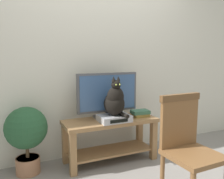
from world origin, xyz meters
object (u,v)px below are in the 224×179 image
(wooden_chair, at_px, (187,142))
(book_stack, at_px, (140,113))
(tv, at_px, (108,94))
(potted_plant, at_px, (26,133))
(cat, at_px, (115,101))
(tv_stand, at_px, (110,133))
(media_box, at_px, (114,118))

(wooden_chair, xyz_separation_m, book_stack, (0.12, 0.98, 0.02))
(tv, bearing_deg, potted_plant, 179.18)
(cat, distance_m, wooden_chair, 0.97)
(cat, bearing_deg, tv_stand, 93.86)
(tv_stand, height_order, tv, tv)
(tv_stand, xyz_separation_m, tv, (0.00, 0.08, 0.46))
(tv, distance_m, cat, 0.20)
(wooden_chair, height_order, book_stack, wooden_chair)
(tv, distance_m, wooden_chair, 1.16)
(media_box, bearing_deg, book_stack, 9.18)
(wooden_chair, xyz_separation_m, potted_plant, (-1.23, 1.10, -0.08))
(tv_stand, bearing_deg, book_stack, -4.89)
(media_box, bearing_deg, tv_stand, 93.76)
(cat, height_order, book_stack, cat)
(tv_stand, distance_m, tv, 0.47)
(potted_plant, bearing_deg, tv, -0.82)
(book_stack, bearing_deg, cat, -168.89)
(tv, xyz_separation_m, book_stack, (0.40, -0.12, -0.25))
(tv, relative_size, book_stack, 3.33)
(tv_stand, bearing_deg, tv, 89.98)
(tv_stand, relative_size, tv, 1.47)
(tv, height_order, wooden_chair, tv)
(book_stack, bearing_deg, tv, 163.93)
(tv, height_order, cat, tv)
(tv_stand, relative_size, book_stack, 4.89)
(tv_stand, bearing_deg, media_box, -86.24)
(book_stack, relative_size, potted_plant, 0.31)
(media_box, bearing_deg, cat, -85.43)
(cat, distance_m, book_stack, 0.45)
(cat, bearing_deg, potted_plant, 167.89)
(tv, distance_m, book_stack, 0.48)
(tv_stand, distance_m, media_box, 0.23)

